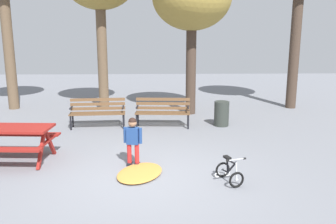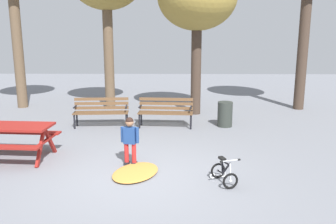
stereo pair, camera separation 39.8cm
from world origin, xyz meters
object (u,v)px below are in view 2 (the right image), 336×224
picnic_table (10,133)px  child_standing (130,137)px  park_bench_far_left (101,110)px  trash_bin (225,114)px  park_bench_left (166,110)px  kids_bicycle (224,173)px

picnic_table → child_standing: size_ratio=1.82×
child_standing → park_bench_far_left: bearing=111.3°
trash_bin → park_bench_left: bearing=-178.1°
park_bench_far_left → kids_bicycle: bearing=-53.0°
kids_bicycle → picnic_table: bearing=164.4°
picnic_table → park_bench_far_left: bearing=63.1°
park_bench_far_left → kids_bicycle: (3.07, -4.08, -0.31)m
park_bench_left → trash_bin: size_ratio=2.19×
picnic_table → trash_bin: 5.87m
picnic_table → child_standing: (2.67, -0.34, 0.01)m
park_bench_left → child_standing: bearing=-102.1°
child_standing → kids_bicycle: size_ratio=1.65×
park_bench_left → park_bench_far_left: bearing=180.0°
park_bench_far_left → child_standing: size_ratio=1.58×
park_bench_left → trash_bin: (1.76, 0.06, -0.14)m
park_bench_far_left → kids_bicycle: 5.12m
child_standing → trash_bin: size_ratio=1.39×
child_standing → kids_bicycle: (1.84, -0.92, -0.40)m
park_bench_far_left → child_standing: bearing=-68.7°
kids_bicycle → trash_bin: bearing=81.7°
park_bench_far_left → park_bench_left: (1.91, -0.00, 0.00)m
kids_bicycle → trash_bin: size_ratio=0.84×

